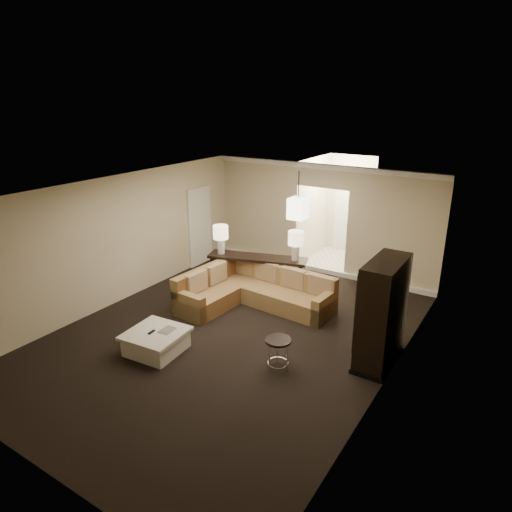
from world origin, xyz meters
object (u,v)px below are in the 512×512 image
Objects in this scene: sectional_sofa at (252,291)px; armoire at (381,315)px; person at (354,233)px; drink_table at (278,348)px; console_table at (257,271)px; coffee_table at (156,341)px.

armoire is at bearing -8.77° from sectional_sofa.
sectional_sofa is at bearing 167.19° from armoire.
person is at bearing 116.22° from armoire.
console_table is at bearing 128.58° from drink_table.
armoire is (3.06, -0.70, 0.56)m from sectional_sofa.
coffee_table is at bearing 98.12° from person.
sectional_sofa is 5.32× the size of drink_table.
coffee_table is 0.64× the size of person.
drink_table is at bearing 18.63° from coffee_table.
console_table reaches higher than coffee_table.
console_table is 3.18m from drink_table.
console_table is 3.62m from armoire.
person reaches higher than drink_table.
coffee_table is 3.22m from console_table.
coffee_table is 3.99m from armoire.
sectional_sofa reaches higher than coffee_table.
sectional_sofa is at bearing 96.99° from person.
drink_table is at bearing -68.76° from console_table.
coffee_table is 6.54m from person.
sectional_sofa is 1.79× the size of person.
person is (1.09, 3.20, 0.29)m from console_table.
sectional_sofa is 2.58m from coffee_table.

